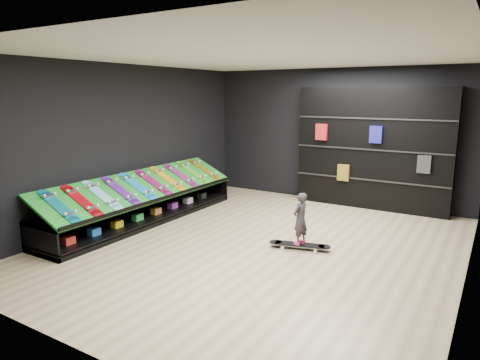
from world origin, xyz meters
The scene contains 21 objects.
floor centered at (0.00, 0.00, 0.00)m, with size 6.00×7.00×0.01m, color tan.
ceiling centered at (0.00, 0.00, 3.00)m, with size 6.00×7.00×0.01m, color white.
wall_back centered at (0.00, 3.50, 1.50)m, with size 6.00×0.02×3.00m, color black.
wall_front centered at (0.00, -3.50, 1.50)m, with size 6.00×0.02×3.00m, color black.
wall_left centered at (-3.00, 0.00, 1.50)m, with size 0.02×7.00×3.00m, color black.
wall_right centered at (3.00, 0.00, 1.50)m, with size 0.02×7.00×3.00m, color black.
display_rack centered at (-2.55, 0.00, 0.25)m, with size 0.90×4.50×0.50m, color black, non-canonical shape.
turf_ramp centered at (-2.50, 0.00, 0.71)m, with size 1.00×4.50×0.04m, color #116E17.
back_shelving centered at (0.90, 3.32, 1.29)m, with size 3.22×0.38×2.58m, color black.
floor_skateboard centered at (0.65, 0.15, 0.04)m, with size 0.98×0.22×0.09m, color black, non-canonical shape.
child centered at (0.65, 0.15, 0.34)m, with size 0.19×0.13×0.50m, color black.
display_board_0 centered at (-2.49, -1.90, 0.74)m, with size 0.98×0.22×0.09m, color #0C8C99, non-canonical shape.
display_board_1 centered at (-2.49, -1.48, 0.74)m, with size 0.98×0.22×0.09m, color red, non-canonical shape.
display_board_2 centered at (-2.49, -1.06, 0.74)m, with size 0.98×0.22×0.09m, color #0CB2E5, non-canonical shape.
display_board_3 centered at (-2.49, -0.63, 0.74)m, with size 0.98×0.22×0.09m, color purple, non-canonical shape.
display_board_4 centered at (-2.49, -0.21, 0.74)m, with size 0.98×0.22×0.09m, color blue, non-canonical shape.
display_board_5 centered at (-2.49, 0.21, 0.74)m, with size 0.98×0.22×0.09m, color #E5198C, non-canonical shape.
display_board_6 centered at (-2.49, 0.63, 0.74)m, with size 0.98×0.22×0.09m, color orange, non-canonical shape.
display_board_7 centered at (-2.49, 1.06, 0.74)m, with size 0.98×0.22×0.09m, color #2626BF, non-canonical shape.
display_board_8 centered at (-2.49, 1.48, 0.74)m, with size 0.98×0.22×0.09m, color green, non-canonical shape.
display_board_9 centered at (-2.49, 1.90, 0.74)m, with size 0.98×0.22×0.09m, color yellow, non-canonical shape.
Camera 1 is at (3.21, -5.87, 2.45)m, focal length 32.00 mm.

